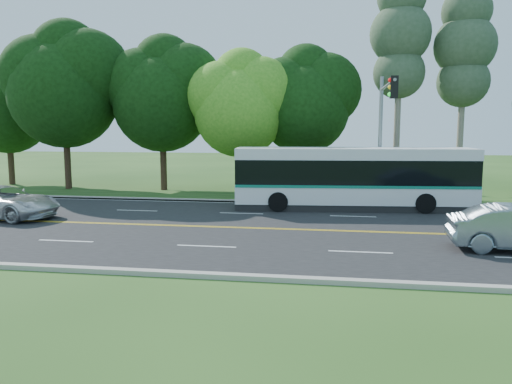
# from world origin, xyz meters

# --- Properties ---
(ground) EXTENTS (120.00, 120.00, 0.00)m
(ground) POSITION_xyz_m (0.00, 0.00, 0.00)
(ground) COLOR #234517
(ground) RESTS_ON ground
(road) EXTENTS (60.00, 14.00, 0.02)m
(road) POSITION_xyz_m (0.00, 0.00, 0.01)
(road) COLOR black
(road) RESTS_ON ground
(curb_north) EXTENTS (60.00, 0.30, 0.15)m
(curb_north) POSITION_xyz_m (0.00, 7.15, 0.07)
(curb_north) COLOR #A6A196
(curb_north) RESTS_ON ground
(curb_south) EXTENTS (60.00, 0.30, 0.15)m
(curb_south) POSITION_xyz_m (0.00, -7.15, 0.07)
(curb_south) COLOR #A6A196
(curb_south) RESTS_ON ground
(grass_verge) EXTENTS (60.00, 4.00, 0.10)m
(grass_verge) POSITION_xyz_m (0.00, 9.00, 0.05)
(grass_verge) COLOR #234517
(grass_verge) RESTS_ON ground
(lane_markings) EXTENTS (57.60, 13.82, 0.00)m
(lane_markings) POSITION_xyz_m (-0.09, 0.00, 0.02)
(lane_markings) COLOR gold
(lane_markings) RESTS_ON road
(tree_row) EXTENTS (44.70, 9.10, 13.84)m
(tree_row) POSITION_xyz_m (-5.15, 12.13, 6.73)
(tree_row) COLOR black
(tree_row) RESTS_ON ground
(bougainvillea_hedge) EXTENTS (9.50, 2.25, 1.50)m
(bougainvillea_hedge) POSITION_xyz_m (7.18, 8.15, 0.72)
(bougainvillea_hedge) COLOR maroon
(bougainvillea_hedge) RESTS_ON ground
(traffic_signal) EXTENTS (0.42, 6.10, 7.00)m
(traffic_signal) POSITION_xyz_m (6.49, 5.40, 4.67)
(traffic_signal) COLOR gray
(traffic_signal) RESTS_ON ground
(transit_bus) EXTENTS (12.44, 3.70, 3.21)m
(transit_bus) POSITION_xyz_m (5.05, 5.80, 1.61)
(transit_bus) COLOR white
(transit_bus) RESTS_ON road
(suv) EXTENTS (5.74, 3.17, 1.52)m
(suv) POSITION_xyz_m (-11.49, 0.50, 0.78)
(suv) COLOR silver
(suv) RESTS_ON road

